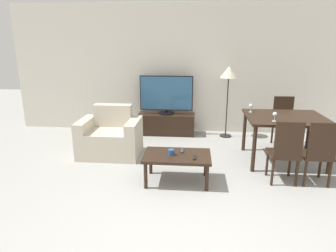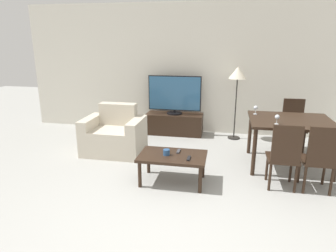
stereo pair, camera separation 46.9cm
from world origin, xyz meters
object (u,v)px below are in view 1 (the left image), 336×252
Objects in this scene: coffee_table at (177,158)px; wine_glass_left at (251,106)px; dining_chair_far at (283,119)px; wine_glass_center at (275,115)px; tv at (166,95)px; dining_chair_near_right at (318,151)px; tv_stand at (166,124)px; remote_secondary at (182,151)px; cup_white_near at (171,152)px; dining_table at (285,122)px; floor_lamp at (229,76)px; armchair at (111,137)px; remote_primary at (194,157)px; dining_chair_near at (285,150)px.

wine_glass_left reaches higher than coffee_table.
dining_chair_far is 1.31m from wine_glass_center.
tv is 3.17m from dining_chair_near_right.
tv_stand is 2.29m from coffee_table.
dining_chair_far is at bearing 41.29° from remote_secondary.
cup_white_near is at bearing -136.61° from wine_glass_left.
dining_table reaches higher than remote_secondary.
wine_glass_center is at bearing -71.12° from floor_lamp.
tv_stand is 1.08× the size of tv.
dining_table is (2.06, -1.34, -0.17)m from tv.
armchair reaches higher than dining_table.
dining_chair_far reaches higher than wine_glass_center.
armchair is 2.94m from dining_table.
cup_white_near is (0.28, -2.27, -0.40)m from tv.
floor_lamp is (-0.81, 1.26, 0.58)m from dining_table.
wine_glass_left is 0.63m from wine_glass_center.
remote_primary is (1.46, -1.07, 0.11)m from armchair.
dining_table is 0.88m from dining_chair_far.
dining_chair_near is 9.99× the size of cup_white_near.
tv is at bearing 147.02° from dining_table.
wine_glass_left is (1.12, 1.05, 0.45)m from remote_secondary.
floor_lamp reaches higher than remote_secondary.
coffee_table is 0.75× the size of dining_table.
wine_glass_left reaches higher than cup_white_near.
dining_chair_far is (3.14, 0.79, 0.19)m from armchair.
dining_table is 8.49× the size of wine_glass_left.
floor_lamp is (2.11, 1.22, 0.95)m from armchair.
remote_primary is at bearing -173.70° from dining_chair_near_right.
dining_chair_near is at bearing -74.33° from floor_lamp.
tv is 1.88m from wine_glass_left.
wine_glass_left is at bearing -35.00° from tv.
tv is (0.00, -0.00, 0.63)m from tv_stand.
wine_glass_center reaches higher than remote_secondary.
tv is 11.93× the size of cup_white_near.
dining_chair_near reaches higher than wine_glass_center.
remote_secondary is at bearing 178.01° from dining_chair_near.
remote_secondary is (0.43, -2.13, -0.43)m from tv.
dining_chair_near_right is at bearing 2.82° from cup_white_near.
coffee_table is (0.36, -2.25, -0.49)m from tv.
wine_glass_center is (2.66, -0.37, 0.56)m from armchair.
coffee_table is 6.22× the size of remote_secondary.
remote_secondary is (1.29, -0.83, 0.11)m from armchair.
floor_lamp is at bearing 105.67° from dining_chair_near.
dining_table is 8.27× the size of remote_primary.
floor_lamp is (0.89, 2.18, 0.90)m from coffee_table.
tv_stand is 1.29× the size of dining_chair_near_right.
cup_white_near is at bearing -177.18° from dining_chair_near_right.
tv_stand is 2.18m from remote_secondary.
dining_table is (2.92, -0.05, 0.37)m from armchair.
remote_secondary is 1.03× the size of wine_glass_left.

